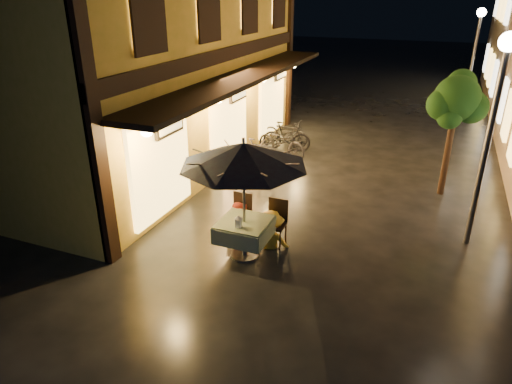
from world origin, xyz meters
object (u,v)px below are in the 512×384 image
at_px(cafe_table, 244,230).
at_px(table_lantern, 239,221).
at_px(patio_umbrella, 244,154).
at_px(streetlamp_near, 495,106).
at_px(bicycle_0, 251,169).
at_px(person_orange, 237,203).
at_px(person_yellow, 271,213).

height_order(cafe_table, table_lantern, table_lantern).
relative_size(patio_umbrella, table_lantern, 9.84).
bearing_deg(streetlamp_near, patio_umbrella, -151.51).
bearing_deg(table_lantern, cafe_table, 90.00).
relative_size(streetlamp_near, bicycle_0, 2.72).
bearing_deg(patio_umbrella, cafe_table, -7.13).
distance_m(patio_umbrella, person_orange, 1.52).
relative_size(patio_umbrella, person_yellow, 1.62).
distance_m(table_lantern, person_yellow, 0.92).
relative_size(cafe_table, person_orange, 0.61).
xyz_separation_m(table_lantern, person_orange, (-0.42, 0.87, -0.10)).
bearing_deg(person_orange, bicycle_0, -81.53).
relative_size(cafe_table, person_yellow, 0.65).
distance_m(person_orange, person_yellow, 0.75).
distance_m(streetlamp_near, person_orange, 5.26).
xyz_separation_m(table_lantern, bicycle_0, (-1.35, 3.81, -0.51)).
bearing_deg(person_orange, cafe_table, 115.91).
distance_m(table_lantern, person_orange, 0.97).
bearing_deg(streetlamp_near, bicycle_0, 166.58).
bearing_deg(patio_umbrella, table_lantern, -90.00).
distance_m(cafe_table, table_lantern, 0.42).
height_order(cafe_table, person_orange, person_orange).
distance_m(cafe_table, person_orange, 0.77).
bearing_deg(table_lantern, bicycle_0, 109.49).
height_order(patio_umbrella, table_lantern, patio_umbrella).
bearing_deg(patio_umbrella, bicycle_0, 110.83).
height_order(person_orange, bicycle_0, person_orange).
bearing_deg(bicycle_0, person_yellow, -137.82).
relative_size(streetlamp_near, person_yellow, 2.79).
distance_m(streetlamp_near, table_lantern, 5.22).
bearing_deg(bicycle_0, patio_umbrella, -146.58).
bearing_deg(streetlamp_near, person_orange, -160.17).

